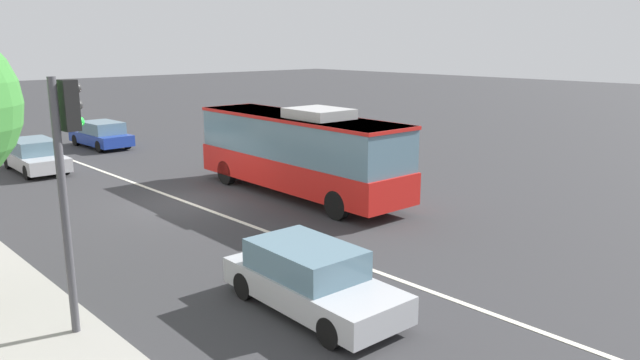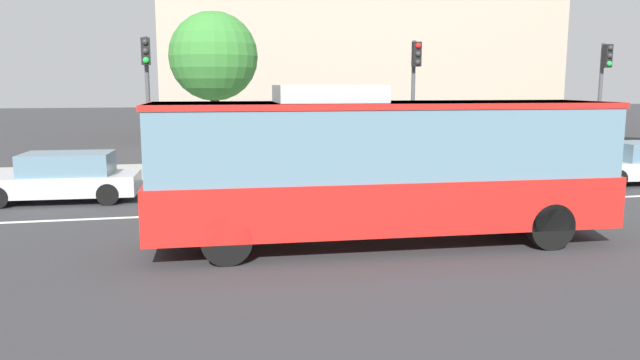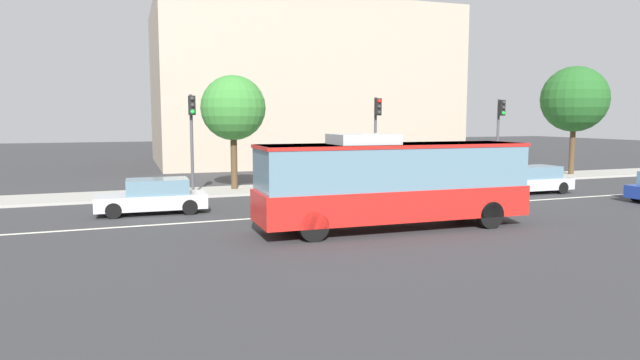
# 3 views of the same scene
# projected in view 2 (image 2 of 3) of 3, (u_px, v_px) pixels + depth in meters

# --- Properties ---
(ground_plane) EXTENTS (160.00, 160.00, 0.00)m
(ground_plane) POSITION_uv_depth(u_px,v_px,m) (407.00, 206.00, 17.42)
(ground_plane) COLOR #333335
(sidewalk_kerb) EXTENTS (80.00, 3.60, 0.14)m
(sidewalk_kerb) POSITION_uv_depth(u_px,v_px,m) (340.00, 166.00, 25.46)
(sidewalk_kerb) COLOR #9E9B93
(sidewalk_kerb) RESTS_ON ground_plane
(lane_centre_line) EXTENTS (76.00, 0.16, 0.01)m
(lane_centre_line) POSITION_uv_depth(u_px,v_px,m) (407.00, 206.00, 17.42)
(lane_centre_line) COLOR silver
(lane_centre_line) RESTS_ON ground_plane
(transit_bus) EXTENTS (10.07, 2.82, 3.46)m
(transit_bus) POSITION_uv_depth(u_px,v_px,m) (381.00, 162.00, 13.10)
(transit_bus) COLOR red
(transit_bus) RESTS_ON ground_plane
(sedan_silver_ahead) EXTENTS (4.57, 1.99, 1.46)m
(sedan_silver_ahead) POSITION_uv_depth(u_px,v_px,m) (63.00, 178.00, 18.01)
(sedan_silver_ahead) COLOR #B7BABF
(sedan_silver_ahead) RESTS_ON ground_plane
(traffic_light_near_corner) EXTENTS (0.33, 0.62, 5.20)m
(traffic_light_near_corner) POSITION_uv_depth(u_px,v_px,m) (147.00, 82.00, 22.06)
(traffic_light_near_corner) COLOR #47474C
(traffic_light_near_corner) RESTS_ON ground_plane
(traffic_light_mid_block) EXTENTS (0.33, 0.62, 5.20)m
(traffic_light_mid_block) POSITION_uv_depth(u_px,v_px,m) (415.00, 82.00, 24.13)
(traffic_light_mid_block) COLOR #47474C
(traffic_light_mid_block) RESTS_ON ground_plane
(traffic_light_far_corner) EXTENTS (0.33, 0.62, 5.20)m
(traffic_light_far_corner) POSITION_uv_depth(u_px,v_px,m) (603.00, 82.00, 25.63)
(traffic_light_far_corner) COLOR #47474C
(traffic_light_far_corner) RESTS_ON ground_plane
(street_tree_kerbside_left) EXTENTS (3.54, 3.54, 6.35)m
(street_tree_kerbside_left) POSITION_uv_depth(u_px,v_px,m) (214.00, 57.00, 24.09)
(street_tree_kerbside_left) COLOR #4C3823
(street_tree_kerbside_left) RESTS_ON ground_plane
(office_block_background) EXTENTS (26.00, 17.19, 13.60)m
(office_block_background) POSITION_uv_depth(u_px,v_px,m) (345.00, 38.00, 44.29)
(office_block_background) COLOR tan
(office_block_background) RESTS_ON ground_plane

